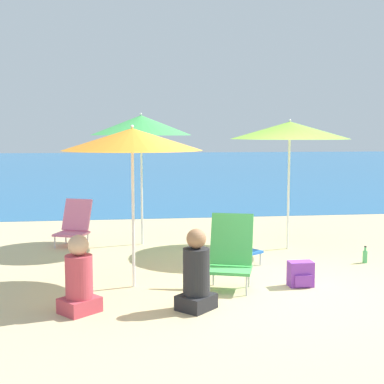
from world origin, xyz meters
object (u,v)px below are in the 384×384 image
beach_umbrella_lime (290,130)px  backpack_purple (301,274)px  beach_chair_green (231,252)px  beach_chair_blue (237,243)px  water_bottle (365,256)px  person_seated_far (196,275)px  beach_umbrella_green (141,125)px  beach_umbrella_orange (132,140)px  person_seated_near (79,280)px  beach_chair_pink (74,224)px

beach_umbrella_lime → backpack_purple: 2.80m
beach_chair_green → beach_chair_blue: beach_chair_green is taller
beach_chair_green → beach_umbrella_lime: bearing=74.2°
beach_chair_green → backpack_purple: 0.92m
water_bottle → person_seated_far: bearing=-147.9°
beach_chair_blue → person_seated_far: 2.10m
beach_umbrella_lime → water_bottle: 2.28m
beach_umbrella_green → beach_umbrella_orange: bearing=-94.6°
beach_chair_blue → beach_chair_green: bearing=-140.4°
beach_umbrella_green → beach_chair_green: 3.29m
beach_chair_green → person_seated_far: 0.92m
beach_chair_blue → backpack_purple: 1.35m
beach_umbrella_green → beach_umbrella_lime: beach_umbrella_green is taller
beach_umbrella_lime → person_seated_near: bearing=-138.9°
beach_umbrella_green → person_seated_far: bearing=-82.8°
beach_umbrella_lime → beach_umbrella_orange: beach_umbrella_lime is taller
beach_chair_pink → water_bottle: (4.30, -1.83, -0.27)m
person_seated_far → water_bottle: size_ratio=3.52×
beach_umbrella_green → person_seated_near: size_ratio=2.66×
beach_chair_blue → backpack_purple: size_ratio=2.12×
backpack_purple → beach_chair_pink: bearing=136.1°
beach_umbrella_lime → beach_chair_green: beach_umbrella_lime is taller
person_seated_far → backpack_purple: bearing=71.9°
person_seated_far → beach_chair_blue: bearing=111.4°
beach_umbrella_green → beach_chair_pink: bearing=176.4°
beach_chair_pink → beach_umbrella_green: bearing=18.3°
backpack_purple → beach_chair_green: bearing=175.9°
beach_chair_green → person_seated_far: bearing=-107.3°
beach_umbrella_lime → backpack_purple: (-0.51, -2.11, -1.77)m
beach_umbrella_green → beach_chair_blue: beach_umbrella_green is taller
beach_umbrella_orange → person_seated_far: (0.64, -0.94, -1.43)m
beach_chair_green → person_seated_near: beach_chair_green is taller
backpack_purple → person_seated_near: bearing=-166.5°
beach_chair_green → beach_umbrella_orange: bearing=-171.1°
beach_chair_pink → beach_chair_blue: bearing=-12.0°
beach_chair_green → beach_chair_blue: (0.33, 1.16, -0.13)m
person_seated_far → water_bottle: 3.23m
person_seated_near → beach_umbrella_orange: bearing=105.9°
person_seated_near → person_seated_far: 1.23m
beach_chair_green → beach_chair_blue: 1.22m
beach_umbrella_orange → backpack_purple: (2.04, -0.25, -1.65)m
beach_umbrella_green → water_bottle: size_ratio=8.91×
beach_umbrella_green → water_bottle: (3.17, -1.76, -1.91)m
beach_chair_blue → beach_chair_pink: size_ratio=0.86×
backpack_purple → water_bottle: 1.68m
beach_chair_pink → backpack_purple: (2.97, -2.86, -0.21)m
beach_umbrella_lime → beach_chair_green: 2.88m
beach_umbrella_green → person_seated_far: (0.44, -3.47, -1.64)m
person_seated_far → person_seated_near: bearing=-136.8°
beach_chair_blue → person_seated_far: bearing=-148.7°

